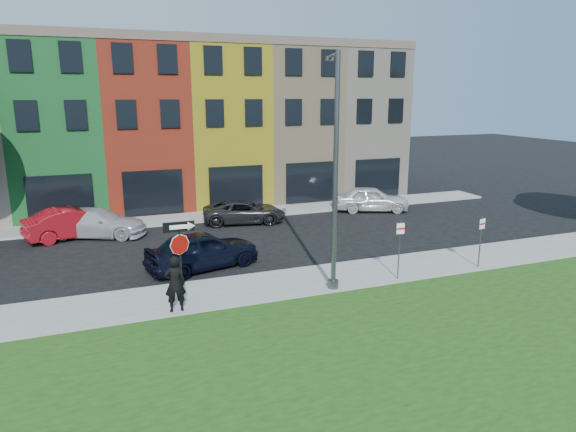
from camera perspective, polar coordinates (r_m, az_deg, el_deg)
name	(u,v)px	position (r m, az deg, el deg)	size (l,w,h in m)	color
ground	(363,310)	(17.85, 8.34, -10.27)	(120.00, 120.00, 0.00)	black
sidewalk_near	(371,273)	(21.18, 9.15, -6.24)	(40.00, 3.00, 0.12)	gray
sidewalk_far	(192,218)	(30.47, -10.58, -0.19)	(40.00, 2.40, 0.12)	gray
rowhouse_block	(180,126)	(35.88, -11.96, 9.76)	(30.00, 10.12, 10.00)	beige
stop_sign	(180,246)	(17.59, -11.94, -3.25)	(1.05, 0.11, 2.88)	black
man	(175,284)	(17.34, -12.45, -7.36)	(0.70, 0.46, 1.91)	black
sedan_near	(203,250)	(21.65, -9.48, -3.74)	(5.04, 3.00, 1.61)	black
parked_car_red	(74,222)	(28.07, -22.65, -0.66)	(5.05, 3.00, 1.57)	maroon
parked_car_silver	(96,223)	(27.86, -20.52, -0.71)	(5.37, 3.72, 1.44)	#BBBBC0
parked_car_dark	(244,212)	(29.03, -4.88, 0.49)	(4.94, 2.98, 1.28)	black
parked_car_white	(371,199)	(32.20, 9.25, 1.90)	(4.90, 3.36, 1.55)	silver
street_lamp	(335,173)	(18.37, 5.20, 4.73)	(1.03, 2.50, 8.43)	#4A4D50
parking_sign_a	(400,243)	(20.10, 12.29, -2.93)	(0.32, 0.10, 2.35)	#4A4D50
parking_sign_b	(481,236)	(22.44, 20.65, -2.06)	(0.32, 0.11, 2.15)	#4A4D50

